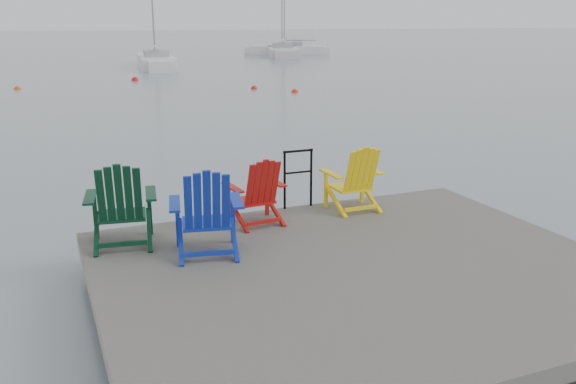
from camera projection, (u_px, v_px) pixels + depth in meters
name	position (u px, v px, depth m)	size (l,w,h in m)	color
ground	(360.00, 305.00, 7.26)	(400.00, 400.00, 0.00)	slate
dock	(361.00, 279.00, 7.16)	(6.00, 5.00, 1.40)	#2F2D2A
handrail	(298.00, 173.00, 9.24)	(0.48, 0.04, 0.90)	black
chair_green	(121.00, 204.00, 7.63)	(0.98, 0.92, 1.11)	#09311C
chair_blue	(207.00, 211.00, 7.34)	(1.00, 0.95, 1.11)	#0F289E
chair_red	(257.00, 191.00, 8.48)	(0.81, 0.76, 0.96)	#AE110C
chair_yellow	(355.00, 178.00, 9.09)	(0.80, 0.74, 1.00)	yellow
sailboat_near	(156.00, 62.00, 43.53)	(3.38, 9.16, 12.28)	white
sailboat_mid	(282.00, 52.00, 57.36)	(5.66, 10.15, 13.42)	silver
sailboat_far	(288.00, 51.00, 59.91)	(7.32, 5.05, 10.19)	white
buoy_a	(295.00, 92.00, 28.56)	(0.33, 0.33, 0.33)	red
buoy_b	(17.00, 89.00, 29.79)	(0.32, 0.32, 0.32)	#CE4B0C
buoy_c	(254.00, 89.00, 30.03)	(0.31, 0.31, 0.31)	red
buoy_d	(135.00, 81.00, 34.12)	(0.41, 0.41, 0.41)	red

